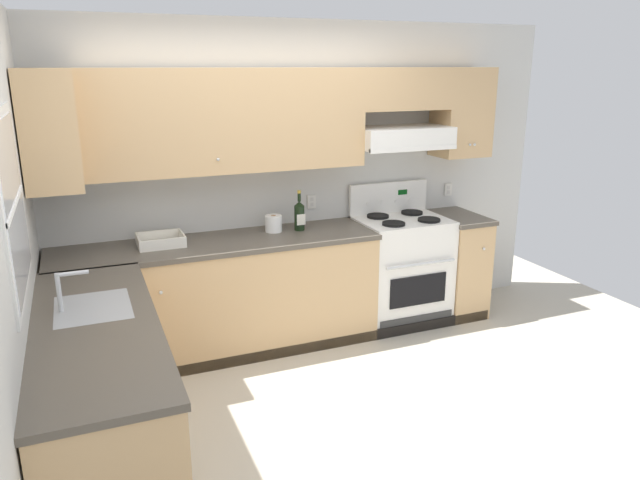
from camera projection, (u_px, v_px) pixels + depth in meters
name	position (u px, v px, depth m)	size (l,w,h in m)	color
ground_plane	(317.00, 424.00, 3.82)	(7.04, 7.04, 0.00)	#B2AA99
wall_back	(291.00, 156.00, 4.90)	(4.68, 0.57, 2.55)	silver
wall_left	(12.00, 239.00, 3.06)	(0.47, 4.00, 2.55)	silver
counter_back_run	(256.00, 293.00, 4.79)	(3.60, 0.65, 0.91)	tan
counter_left_run	(104.00, 400.00, 3.24)	(0.63, 1.91, 1.13)	tan
stove	(401.00, 269.00, 5.27)	(0.76, 0.62, 1.20)	white
wine_bottle	(299.00, 215.00, 4.84)	(0.08, 0.09, 0.33)	black
bowl	(161.00, 242.00, 4.45)	(0.34, 0.28, 0.08)	white
paper_towel_roll	(274.00, 224.00, 4.81)	(0.13, 0.13, 0.13)	white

